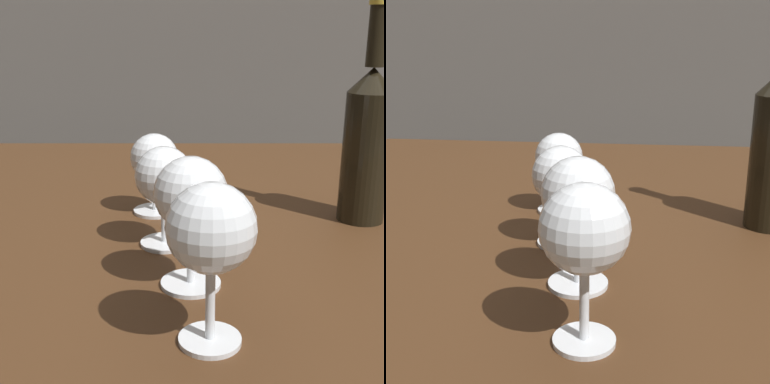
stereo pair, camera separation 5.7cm
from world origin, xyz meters
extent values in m
cube|color=#472B16|center=(0.00, 0.00, 0.76)|extent=(1.24, 0.99, 0.03)
cylinder|color=#472B16|center=(-0.56, 0.44, 0.37)|extent=(0.06, 0.06, 0.75)
cylinder|color=white|center=(-0.03, -0.37, 0.78)|extent=(0.06, 0.06, 0.00)
cylinder|color=white|center=(-0.03, -0.37, 0.82)|extent=(0.01, 0.01, 0.08)
sphere|color=white|center=(-0.03, -0.37, 0.89)|extent=(0.08, 0.08, 0.08)
ellipsoid|color=maroon|center=(-0.03, -0.37, 0.89)|extent=(0.07, 0.07, 0.03)
cylinder|color=white|center=(-0.05, -0.26, 0.78)|extent=(0.07, 0.07, 0.00)
cylinder|color=white|center=(-0.05, -0.26, 0.82)|extent=(0.01, 0.01, 0.08)
sphere|color=white|center=(-0.05, -0.26, 0.89)|extent=(0.08, 0.08, 0.08)
ellipsoid|color=maroon|center=(-0.05, -0.26, 0.88)|extent=(0.07, 0.07, 0.03)
cylinder|color=white|center=(-0.08, -0.14, 0.78)|extent=(0.07, 0.07, 0.00)
cylinder|color=white|center=(-0.08, -0.14, 0.82)|extent=(0.01, 0.01, 0.07)
sphere|color=white|center=(-0.08, -0.14, 0.87)|extent=(0.08, 0.08, 0.08)
ellipsoid|color=#380711|center=(-0.08, -0.14, 0.87)|extent=(0.07, 0.07, 0.02)
cylinder|color=white|center=(-0.11, -0.01, 0.78)|extent=(0.07, 0.07, 0.00)
cylinder|color=white|center=(-0.11, -0.01, 0.81)|extent=(0.01, 0.01, 0.06)
sphere|color=white|center=(-0.11, -0.01, 0.87)|extent=(0.07, 0.07, 0.07)
ellipsoid|color=#470A16|center=(-0.11, -0.01, 0.86)|extent=(0.06, 0.06, 0.03)
camera|label=1|loc=(-0.05, -0.80, 1.06)|focal=50.36mm
camera|label=2|loc=(0.01, -0.80, 1.06)|focal=50.36mm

